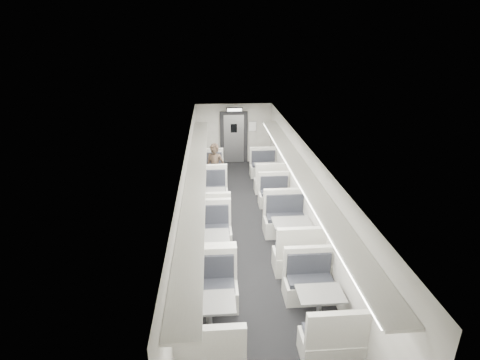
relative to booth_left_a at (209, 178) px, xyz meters
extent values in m
cube|color=black|center=(1.00, -3.31, -0.43)|extent=(3.00, 12.00, 0.12)
cube|color=silver|center=(1.00, -3.31, 2.09)|extent=(3.00, 12.00, 0.12)
cube|color=silver|center=(1.00, 2.75, 0.83)|extent=(3.00, 0.12, 2.40)
cube|color=silver|center=(-0.56, -3.31, 0.83)|extent=(0.12, 12.00, 2.40)
cube|color=silver|center=(2.56, -3.31, 0.83)|extent=(0.12, 12.00, 2.40)
cube|color=silver|center=(0.00, -0.76, -0.16)|extent=(1.03, 0.57, 0.44)
cube|color=#22272D|center=(0.00, -0.73, 0.11)|extent=(0.92, 0.46, 0.10)
cube|color=silver|center=(0.00, -0.97, 0.40)|extent=(1.03, 0.12, 0.68)
cube|color=silver|center=(0.00, 0.76, -0.16)|extent=(1.03, 0.57, 0.44)
cube|color=#22272D|center=(0.00, 0.73, 0.11)|extent=(0.92, 0.46, 0.10)
cube|color=silver|center=(0.00, 0.97, 0.40)|extent=(1.03, 0.12, 0.68)
cylinder|color=#ADADAF|center=(0.00, 0.00, -0.04)|extent=(0.10, 0.10, 0.67)
cylinder|color=#ADADAF|center=(0.00, 0.00, -0.36)|extent=(0.35, 0.35, 0.03)
cube|color=slate|center=(0.00, 0.00, 0.34)|extent=(0.86, 0.58, 0.04)
cube|color=silver|center=(0.00, -2.98, -0.13)|extent=(1.13, 0.63, 0.48)
cube|color=#22272D|center=(0.00, -2.95, 0.16)|extent=(1.01, 0.50, 0.11)
cube|color=silver|center=(0.00, -3.21, 0.48)|extent=(1.13, 0.13, 0.75)
cube|color=silver|center=(0.00, -1.31, -0.13)|extent=(1.13, 0.63, 0.48)
cube|color=#22272D|center=(0.00, -1.35, 0.16)|extent=(1.01, 0.50, 0.11)
cube|color=silver|center=(0.00, -1.08, 0.48)|extent=(1.13, 0.13, 0.75)
cylinder|color=#ADADAF|center=(0.00, -2.15, -0.01)|extent=(0.11, 0.11, 0.74)
cylinder|color=#ADADAF|center=(0.00, -2.15, -0.36)|extent=(0.39, 0.39, 0.03)
cube|color=slate|center=(0.00, -2.15, 0.41)|extent=(0.94, 0.64, 0.04)
cube|color=silver|center=(0.00, -5.39, -0.14)|extent=(1.11, 0.62, 0.47)
cube|color=#22272D|center=(0.00, -5.36, 0.15)|extent=(0.98, 0.49, 0.10)
cube|color=silver|center=(0.00, -5.61, 0.46)|extent=(1.11, 0.13, 0.73)
cube|color=silver|center=(0.00, -3.76, -0.14)|extent=(1.11, 0.62, 0.47)
cube|color=#22272D|center=(0.00, -3.79, 0.15)|extent=(0.98, 0.49, 0.10)
cube|color=silver|center=(0.00, -3.53, 0.46)|extent=(1.11, 0.13, 0.73)
cylinder|color=#ADADAF|center=(0.00, -4.57, -0.01)|extent=(0.10, 0.10, 0.72)
cylinder|color=#ADADAF|center=(0.00, -4.57, -0.36)|extent=(0.38, 0.38, 0.03)
cube|color=slate|center=(0.00, -4.57, 0.39)|extent=(0.92, 0.63, 0.04)
cube|color=#22272D|center=(0.00, -7.57, 0.15)|extent=(0.98, 0.49, 0.10)
cube|color=silver|center=(0.00, -7.83, 0.46)|extent=(1.11, 0.13, 0.73)
cube|color=silver|center=(0.00, -5.97, -0.14)|extent=(1.11, 0.62, 0.47)
cube|color=#22272D|center=(0.00, -6.00, 0.15)|extent=(0.98, 0.49, 0.10)
cube|color=silver|center=(0.00, -5.74, 0.46)|extent=(1.11, 0.13, 0.73)
cylinder|color=#ADADAF|center=(0.00, -6.78, -0.01)|extent=(0.10, 0.10, 0.72)
cylinder|color=#ADADAF|center=(0.00, -6.78, -0.36)|extent=(0.38, 0.38, 0.03)
cube|color=slate|center=(0.00, -6.78, 0.39)|extent=(0.92, 0.63, 0.04)
cube|color=silver|center=(2.00, -0.46, -0.17)|extent=(0.98, 0.55, 0.42)
cube|color=#22272D|center=(2.00, -0.43, 0.09)|extent=(0.87, 0.44, 0.09)
cube|color=silver|center=(2.00, -0.66, 0.37)|extent=(0.98, 0.11, 0.65)
cube|color=silver|center=(2.00, 0.99, -0.17)|extent=(0.98, 0.55, 0.42)
cube|color=#22272D|center=(2.00, 0.97, 0.09)|extent=(0.87, 0.44, 0.09)
cube|color=silver|center=(2.00, 1.19, 0.37)|extent=(0.98, 0.11, 0.65)
cylinder|color=#ADADAF|center=(2.00, 0.27, -0.05)|extent=(0.09, 0.09, 0.64)
cylinder|color=#ADADAF|center=(2.00, 0.27, -0.36)|extent=(0.33, 0.33, 0.03)
cube|color=slate|center=(2.00, 0.27, 0.30)|extent=(0.82, 0.56, 0.04)
cube|color=silver|center=(2.00, -2.92, -0.17)|extent=(0.96, 0.53, 0.41)
cube|color=#22272D|center=(2.00, -2.90, 0.08)|extent=(0.85, 0.42, 0.09)
cube|color=silver|center=(2.00, -3.12, 0.35)|extent=(0.96, 0.11, 0.63)
cube|color=silver|center=(2.00, -1.52, -0.17)|extent=(0.96, 0.53, 0.41)
cube|color=#22272D|center=(2.00, -1.54, 0.08)|extent=(0.85, 0.42, 0.09)
cube|color=silver|center=(2.00, -1.32, 0.35)|extent=(0.96, 0.11, 0.63)
cylinder|color=#ADADAF|center=(2.00, -2.22, -0.06)|extent=(0.09, 0.09, 0.62)
cylinder|color=#ADADAF|center=(2.00, -2.22, -0.36)|extent=(0.32, 0.32, 0.03)
cube|color=slate|center=(2.00, -2.22, 0.28)|extent=(0.79, 0.54, 0.04)
cube|color=silver|center=(2.00, -4.91, -0.14)|extent=(1.11, 0.62, 0.47)
cube|color=#22272D|center=(2.00, -4.88, 0.15)|extent=(0.99, 0.49, 0.10)
cube|color=silver|center=(2.00, -5.14, 0.46)|extent=(1.11, 0.13, 0.73)
cube|color=silver|center=(2.00, -3.27, -0.14)|extent=(1.11, 0.62, 0.47)
cube|color=#22272D|center=(2.00, -3.31, 0.15)|extent=(0.99, 0.49, 0.10)
cube|color=silver|center=(2.00, -3.05, 0.46)|extent=(1.11, 0.13, 0.73)
cylinder|color=#ADADAF|center=(2.00, -4.09, -0.01)|extent=(0.10, 0.10, 0.72)
cylinder|color=#ADADAF|center=(2.00, -4.09, -0.36)|extent=(0.38, 0.38, 0.03)
cube|color=slate|center=(2.00, -4.09, 0.39)|extent=(0.92, 0.63, 0.04)
cube|color=silver|center=(2.00, -7.35, -0.16)|extent=(1.00, 0.56, 0.42)
cube|color=#22272D|center=(2.00, -7.32, 0.10)|extent=(0.89, 0.44, 0.09)
cube|color=silver|center=(2.00, -7.55, 0.38)|extent=(1.00, 0.11, 0.66)
cube|color=silver|center=(2.00, -5.88, -0.16)|extent=(1.00, 0.56, 0.42)
cube|color=#22272D|center=(2.00, -5.90, 0.10)|extent=(0.89, 0.44, 0.09)
cube|color=silver|center=(2.00, -5.67, 0.38)|extent=(1.00, 0.11, 0.66)
cylinder|color=#ADADAF|center=(2.00, -6.61, -0.05)|extent=(0.09, 0.09, 0.65)
cylinder|color=#ADADAF|center=(2.00, -6.61, -0.36)|extent=(0.34, 0.34, 0.03)
cube|color=slate|center=(2.00, -6.61, 0.31)|extent=(0.83, 0.57, 0.04)
imported|color=black|center=(0.19, -0.52, 0.49)|extent=(0.74, 0.62, 1.73)
cube|color=black|center=(-0.49, 0.09, 0.98)|extent=(0.02, 1.18, 0.84)
cube|color=black|center=(-0.49, -2.11, 0.98)|extent=(0.02, 1.18, 0.84)
cube|color=black|center=(-0.49, -4.31, 0.98)|extent=(0.02, 1.18, 0.84)
cube|color=black|center=(-0.49, -6.51, 0.98)|extent=(0.02, 1.18, 0.84)
cube|color=silver|center=(-0.26, -3.61, 1.55)|extent=(0.46, 10.40, 0.05)
cube|color=white|center=(-0.06, -3.61, 1.50)|extent=(0.05, 10.20, 0.04)
cube|color=silver|center=(2.26, -3.61, 1.55)|extent=(0.46, 10.40, 0.05)
cube|color=white|center=(2.06, -3.61, 1.50)|extent=(0.05, 10.20, 0.04)
cube|color=black|center=(1.00, 2.63, 0.68)|extent=(1.10, 0.10, 2.10)
cube|color=#ADADAF|center=(1.00, 2.60, 0.63)|extent=(0.80, 0.05, 1.95)
cube|color=black|center=(1.00, 2.56, 1.08)|extent=(0.25, 0.02, 0.35)
cube|color=black|center=(1.00, 2.14, 1.91)|extent=(0.62, 0.10, 0.16)
cube|color=white|center=(1.00, 2.08, 1.91)|extent=(0.54, 0.02, 0.10)
cube|color=white|center=(1.75, 2.61, 1.13)|extent=(0.32, 0.02, 0.40)
camera|label=1|loc=(0.15, -11.94, 4.72)|focal=28.00mm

